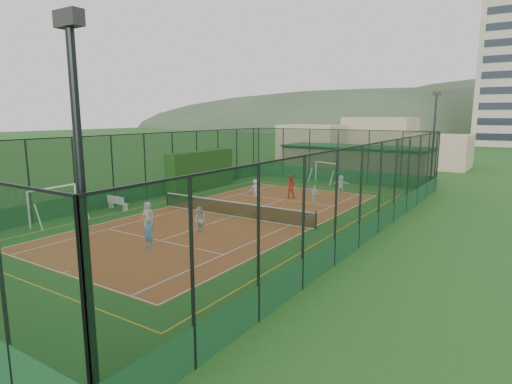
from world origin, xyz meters
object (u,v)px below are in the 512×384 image
white_bench (118,202)px  child_far_right (314,194)px  floodlight_ne (433,142)px  futsal_goal_near (53,205)px  floodlight_se (85,235)px  child_far_back (341,184)px  child_near_mid (149,234)px  child_far_left (256,188)px  futsal_goal_far (326,173)px  child_near_right (200,220)px  clubhouse (356,161)px  coach (290,186)px  child_near_left (148,215)px

white_bench → child_far_right: size_ratio=1.28×
floodlight_ne → futsal_goal_near: (-16.72, -23.73, -3.07)m
floodlight_se → child_far_back: size_ratio=5.49×
child_near_mid → child_far_left: (-2.82, 13.83, -0.01)m
floodlight_se → futsal_goal_far: bearing=105.9°
child_near_right → child_far_left: child_near_right is taller
child_far_left → child_far_back: (5.06, 5.10, 0.06)m
floodlight_se → futsal_goal_far: (-9.24, 32.53, -3.18)m
child_near_right → clubhouse: bearing=96.6°
clubhouse → white_bench: bearing=-107.5°
floodlight_ne → futsal_goal_far: 9.79m
child_far_back → child_far_left: bearing=31.6°
child_near_mid → floodlight_se: bearing=-58.2°
child_far_back → floodlight_ne: bearing=-152.5°
floodlight_ne → futsal_goal_far: (-9.24, -0.67, -3.18)m
child_far_left → child_far_back: child_far_back is taller
child_near_mid → child_near_right: child_near_right is taller
clubhouse → futsal_goal_far: size_ratio=5.17×
floodlight_se → clubhouse: (-8.60, 38.60, -2.55)m
child_near_mid → child_near_right: 3.36m
child_near_mid → child_far_right: bearing=70.6°
floodlight_se → futsal_goal_near: 19.46m
coach → futsal_goal_far: bearing=-104.3°
child_near_left → child_near_mid: 3.83m
futsal_goal_near → white_bench: bearing=-8.3°
child_far_right → child_near_mid: bearing=90.0°
futsal_goal_near → child_near_left: (5.70, 2.19, -0.29)m
child_near_right → child_far_right: (1.82, 10.58, -0.05)m
floodlight_ne → child_far_right: floodlight_ne is taller
futsal_goal_far → child_near_mid: size_ratio=2.10×
white_bench → child_far_left: size_ratio=1.27×
futsal_goal_far → child_far_left: futsal_goal_far is taller
clubhouse → child_far_back: 10.95m
clubhouse → child_far_left: 15.90m
coach → floodlight_ne: bearing=-151.8°
child_near_left → child_near_right: bearing=-2.8°
white_bench → child_far_back: size_ratio=1.17×
floodlight_ne → clubhouse: bearing=147.9°
floodlight_se → white_bench: bearing=139.7°
floodlight_ne → child_near_left: size_ratio=5.44×
floodlight_se → child_far_left: (-11.00, 22.91, -3.43)m
futsal_goal_near → futsal_goal_far: (7.48, 23.06, -0.11)m
clubhouse → futsal_goal_near: clubhouse is taller
white_bench → child_far_back: 17.54m
white_bench → futsal_goal_near: (-0.32, -4.46, 0.56)m
clubhouse → white_bench: 25.89m
child_far_back → coach: 4.80m
clubhouse → child_far_left: size_ratio=11.06×
child_near_left → coach: coach is taller
clubhouse → child_far_right: 15.86m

